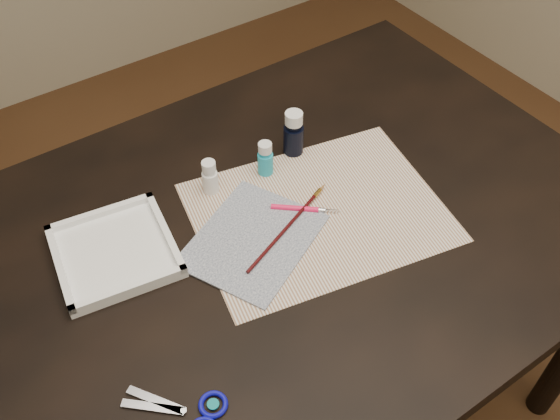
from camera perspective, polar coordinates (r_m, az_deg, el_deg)
ground at (r=1.80m, az=-0.00°, el=-17.85°), size 3.50×3.50×0.02m
table at (r=1.46m, az=-0.00°, el=-11.43°), size 1.30×0.90×0.75m
paper at (r=1.19m, az=3.50°, el=-0.19°), size 0.52×0.44×0.00m
canvas at (r=1.13m, az=-2.50°, el=-2.74°), size 0.30×0.28×0.00m
paint_bottle_white at (r=1.20m, az=-6.43°, el=3.03°), size 0.04×0.04×0.08m
paint_bottle_cyan at (r=1.24m, az=-1.35°, el=4.74°), size 0.04×0.04×0.08m
paint_bottle_navy at (r=1.27m, az=1.25°, el=7.05°), size 0.05×0.05×0.10m
paintbrush at (r=1.15m, az=0.84°, el=-1.36°), size 0.25×0.11×0.01m
craft_knife at (r=1.18m, az=2.41°, el=0.08°), size 0.11×0.09×0.01m
scissors at (r=0.97m, az=-9.81°, el=-17.79°), size 0.19×0.18×0.01m
palette_tray at (r=1.14m, az=-14.88°, el=-3.63°), size 0.23×0.23×0.02m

